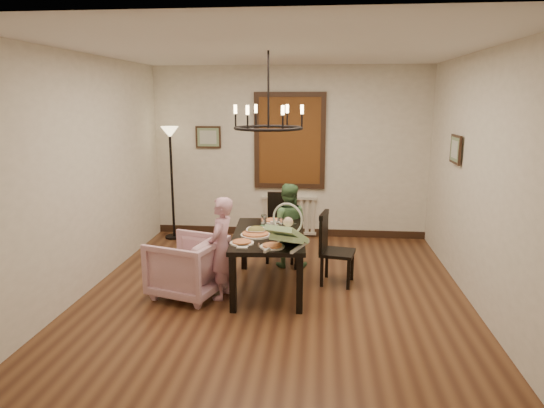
% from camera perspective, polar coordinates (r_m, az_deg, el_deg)
% --- Properties ---
extents(room_shell, '(4.51, 5.00, 2.81)m').
position_cam_1_polar(room_shell, '(5.89, 0.71, 3.73)').
color(room_shell, brown).
rests_on(room_shell, ground).
extents(dining_table, '(0.94, 1.55, 0.70)m').
position_cam_1_polar(dining_table, '(5.83, -0.40, -4.27)').
color(dining_table, black).
rests_on(dining_table, room_shell).
extents(chair_far, '(0.43, 0.43, 0.97)m').
position_cam_1_polar(chair_far, '(6.89, 1.07, -2.79)').
color(chair_far, black).
rests_on(chair_far, room_shell).
extents(chair_right, '(0.47, 0.47, 0.91)m').
position_cam_1_polar(chair_right, '(6.10, 7.74, -5.21)').
color(chair_right, black).
rests_on(chair_right, room_shell).
extents(armchair, '(0.97, 0.95, 0.71)m').
position_cam_1_polar(armchair, '(5.81, -9.91, -7.25)').
color(armchair, '#DCA8B7').
rests_on(armchair, room_shell).
extents(elderly_woman, '(0.30, 0.40, 0.99)m').
position_cam_1_polar(elderly_woman, '(5.65, -5.96, -6.18)').
color(elderly_woman, '#C78CA1').
rests_on(elderly_woman, room_shell).
extents(seated_man, '(0.47, 0.37, 0.96)m').
position_cam_1_polar(seated_man, '(6.66, 1.82, -3.35)').
color(seated_man, '#4A7546').
rests_on(seated_man, room_shell).
extents(baby_bouncer, '(0.53, 0.61, 0.34)m').
position_cam_1_polar(baby_bouncer, '(5.23, 1.81, -3.39)').
color(baby_bouncer, '#ADDF9A').
rests_on(baby_bouncer, dining_table).
extents(salad_bowl, '(0.29, 0.29, 0.07)m').
position_cam_1_polar(salad_bowl, '(5.79, -1.86, -3.16)').
color(salad_bowl, white).
rests_on(salad_bowl, dining_table).
extents(pizza_platter, '(0.35, 0.35, 0.04)m').
position_cam_1_polar(pizza_platter, '(5.70, -1.96, -3.58)').
color(pizza_platter, tan).
rests_on(pizza_platter, dining_table).
extents(drinking_glass, '(0.07, 0.07, 0.14)m').
position_cam_1_polar(drinking_glass, '(5.73, 0.55, -2.97)').
color(drinking_glass, silver).
rests_on(drinking_glass, dining_table).
extents(window_blinds, '(1.00, 0.03, 1.40)m').
position_cam_1_polar(window_blinds, '(7.94, 2.09, 7.42)').
color(window_blinds, brown).
rests_on(window_blinds, room_shell).
extents(radiator, '(0.92, 0.12, 0.62)m').
position_cam_1_polar(radiator, '(8.17, 2.03, -1.34)').
color(radiator, silver).
rests_on(radiator, room_shell).
extents(picture_back, '(0.42, 0.03, 0.36)m').
position_cam_1_polar(picture_back, '(8.15, -7.51, 7.81)').
color(picture_back, black).
rests_on(picture_back, room_shell).
extents(picture_right, '(0.03, 0.42, 0.36)m').
position_cam_1_polar(picture_right, '(6.59, 20.80, 6.04)').
color(picture_right, black).
rests_on(picture_right, room_shell).
extents(floor_lamp, '(0.30, 0.30, 1.80)m').
position_cam_1_polar(floor_lamp, '(8.08, -11.68, 2.26)').
color(floor_lamp, black).
rests_on(floor_lamp, room_shell).
extents(chandelier, '(0.80, 0.80, 0.04)m').
position_cam_1_polar(chandelier, '(5.60, -0.42, 8.93)').
color(chandelier, black).
rests_on(chandelier, room_shell).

